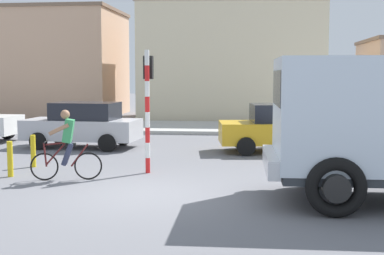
{
  "coord_description": "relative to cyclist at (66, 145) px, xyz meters",
  "views": [
    {
      "loc": [
        2.24,
        -10.84,
        2.56
      ],
      "look_at": [
        0.71,
        2.5,
        1.2
      ],
      "focal_mm": 48.79,
      "sensor_mm": 36.0,
      "label": 1
    }
  ],
  "objects": [
    {
      "name": "car_far_side",
      "position": [
        -1.44,
        5.61,
        -0.05
      ],
      "size": [
        4.11,
        2.1,
        1.6
      ],
      "color": "#B7B7BC",
      "rests_on": "ground"
    },
    {
      "name": "building_mid_block",
      "position": [
        3.3,
        18.59,
        2.47
      ],
      "size": [
        10.23,
        6.85,
        6.67
      ],
      "color": "beige",
      "rests_on": "ground"
    },
    {
      "name": "car_red_near",
      "position": [
        5.46,
        5.33,
        -0.05
      ],
      "size": [
        4.19,
        2.27,
        1.6
      ],
      "color": "gold",
      "rests_on": "ground"
    },
    {
      "name": "bollard_far",
      "position": [
        -1.57,
        1.64,
        -0.41
      ],
      "size": [
        0.14,
        0.14,
        0.9
      ],
      "primitive_type": "cylinder",
      "color": "gold",
      "rests_on": "ground"
    },
    {
      "name": "cyclist",
      "position": [
        0.0,
        0.0,
        0.0
      ],
      "size": [
        1.7,
        0.57,
        1.72
      ],
      "color": "black",
      "rests_on": "ground"
    },
    {
      "name": "bollard_near",
      "position": [
        -1.57,
        0.24,
        -0.41
      ],
      "size": [
        0.14,
        0.14,
        0.9
      ],
      "primitive_type": "cylinder",
      "color": "gold",
      "rests_on": "ground"
    },
    {
      "name": "pedestrian_near_kerb",
      "position": [
        5.57,
        6.94,
        -0.02
      ],
      "size": [
        0.34,
        0.22,
        1.62
      ],
      "color": "#2D334C",
      "rests_on": "ground"
    },
    {
      "name": "ground_plane",
      "position": [
        2.22,
        -1.26,
        -0.86
      ],
      "size": [
        120.0,
        120.0,
        0.0
      ],
      "primitive_type": "plane",
      "color": "slate"
    },
    {
      "name": "building_corner_left",
      "position": [
        -8.71,
        20.11,
        2.46
      ],
      "size": [
        9.65,
        6.81,
        6.64
      ],
      "color": "tan",
      "rests_on": "ground"
    },
    {
      "name": "traffic_light_pole",
      "position": [
        1.77,
        1.22,
        1.2
      ],
      "size": [
        0.24,
        0.43,
        3.2
      ],
      "color": "red",
      "rests_on": "ground"
    },
    {
      "name": "sidewalk_far",
      "position": [
        2.22,
        12.36,
        -0.78
      ],
      "size": [
        80.0,
        5.0,
        0.16
      ],
      "primitive_type": "cube",
      "color": "#ADADA8",
      "rests_on": "ground"
    }
  ]
}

